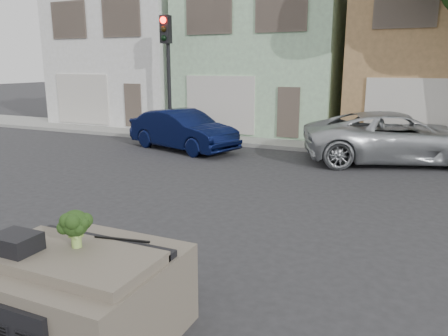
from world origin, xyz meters
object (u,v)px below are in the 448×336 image
Objects in this scene: navy_sedan at (183,150)px; traffic_signal at (168,78)px; broccoli at (75,228)px; silver_pickup at (394,162)px.

traffic_signal is (-1.79, 1.95, 2.55)m from navy_sedan.
broccoli is (6.44, -12.49, -1.21)m from traffic_signal.
traffic_signal is 11.49× the size of broccoli.
traffic_signal reaches higher than broccoli.
navy_sedan is at bearing -47.57° from traffic_signal.
navy_sedan is 11.59m from broccoli.
broccoli reaches higher than silver_pickup.
broccoli is at bearing -138.46° from navy_sedan.
traffic_signal reaches higher than navy_sedan.
broccoli is at bearing -62.72° from traffic_signal.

